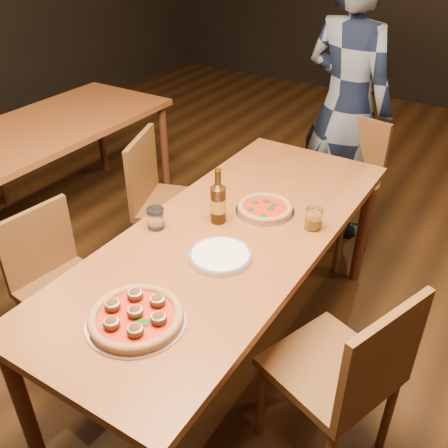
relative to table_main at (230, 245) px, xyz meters
The scene contains 14 objects.
ground 0.68m from the table_main, ahead, with size 9.00×9.00×0.00m, color black.
table_main is the anchor object (origin of this frame).
table_left 1.73m from the table_main, 169.99° to the left, with size 0.80×2.00×0.75m.
chair_main_nw 0.83m from the table_main, 149.28° to the right, with size 0.38×0.38×0.82m, color #5B2D18, non-canonical shape.
chair_main_sw 0.84m from the table_main, 144.78° to the left, with size 0.42×0.42×0.91m, color #5B2D18, non-canonical shape.
chair_main_e 0.67m from the table_main, 20.53° to the right, with size 0.43×0.43×0.92m, color #5B2D18, non-canonical shape.
chair_end 1.18m from the table_main, 86.74° to the left, with size 0.43×0.43×0.92m, color #5B2D18, non-canonical shape.
pizza_meatball 0.66m from the table_main, 88.48° to the right, with size 0.35×0.35×0.06m.
pizza_margherita 0.26m from the table_main, 79.09° to the left, with size 0.28×0.28×0.04m.
plate_stack 0.21m from the table_main, 70.21° to the right, with size 0.25×0.25×0.02m, color white.
beer_bottle 0.20m from the table_main, 152.06° to the left, with size 0.07×0.07×0.26m.
water_glass 0.35m from the table_main, 154.86° to the right, with size 0.08×0.08×0.10m, color white.
amber_glass 0.39m from the table_main, 37.62° to the left, with size 0.08×0.08×0.10m, color #A46412.
diner 1.47m from the table_main, 90.93° to the left, with size 0.65×0.42×1.77m, color black.
Camera 1 is at (0.95, -1.57, 1.97)m, focal length 40.00 mm.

